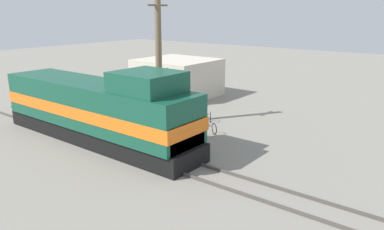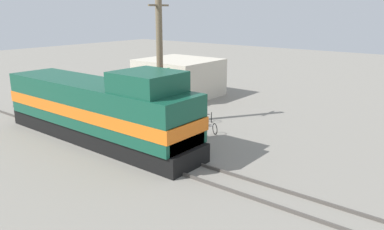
# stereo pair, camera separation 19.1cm
# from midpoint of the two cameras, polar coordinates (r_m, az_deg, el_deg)

# --- Properties ---
(ground_plane) EXTENTS (120.00, 120.00, 0.00)m
(ground_plane) POSITION_cam_midpoint_polar(r_m,az_deg,el_deg) (21.62, -10.43, -5.08)
(ground_plane) COLOR gray
(rail_near) EXTENTS (0.08, 28.55, 0.15)m
(rail_near) POSITION_cam_midpoint_polar(r_m,az_deg,el_deg) (21.16, -11.89, -5.41)
(rail_near) COLOR #4C4742
(rail_near) RESTS_ON ground_plane
(rail_far) EXTENTS (0.08, 28.55, 0.15)m
(rail_far) POSITION_cam_midpoint_polar(r_m,az_deg,el_deg) (22.04, -9.05, -4.40)
(rail_far) COLOR #4C4742
(rail_far) RESTS_ON ground_plane
(locomotive) EXTENTS (3.16, 14.59, 4.59)m
(locomotive) POSITION_cam_midpoint_polar(r_m,az_deg,el_deg) (22.50, -14.02, 0.68)
(locomotive) COLOR black
(locomotive) RESTS_ON ground_plane
(utility_pole) EXTENTS (1.80, 0.43, 8.94)m
(utility_pole) POSITION_cam_midpoint_polar(r_m,az_deg,el_deg) (25.01, -5.32, 8.62)
(utility_pole) COLOR #726047
(utility_pole) RESTS_ON ground_plane
(vendor_umbrella) EXTENTS (2.14, 2.14, 1.97)m
(vendor_umbrella) POSITION_cam_midpoint_polar(r_m,az_deg,el_deg) (23.85, -4.37, 1.47)
(vendor_umbrella) COLOR #4C4C4C
(vendor_umbrella) RESTS_ON ground_plane
(billboard_sign) EXTENTS (1.74, 0.12, 3.27)m
(billboard_sign) POSITION_cam_midpoint_polar(r_m,az_deg,el_deg) (28.76, -5.00, 5.23)
(billboard_sign) COLOR #595959
(billboard_sign) RESTS_ON ground_plane
(shrub_cluster) EXTENTS (1.15, 1.15, 1.15)m
(shrub_cluster) POSITION_cam_midpoint_polar(r_m,az_deg,el_deg) (23.46, -3.47, -1.69)
(shrub_cluster) COLOR #2D722D
(shrub_cluster) RESTS_ON ground_plane
(person_bystander) EXTENTS (0.34, 0.34, 1.62)m
(person_bystander) POSITION_cam_midpoint_polar(r_m,az_deg,el_deg) (24.86, -1.06, 0.05)
(person_bystander) COLOR #2D3347
(person_bystander) RESTS_ON ground_plane
(bicycle) EXTENTS (1.51, 1.73, 0.73)m
(bicycle) POSITION_cam_midpoint_polar(r_m,az_deg,el_deg) (26.17, 0.91, -0.28)
(bicycle) COLOR black
(bicycle) RESTS_ON ground_plane
(bicycle_spare) EXTENTS (1.81, 1.50, 0.74)m
(bicycle_spare) POSITION_cam_midpoint_polar(r_m,az_deg,el_deg) (23.28, 1.35, -2.31)
(bicycle_spare) COLOR black
(bicycle_spare) RESTS_ON ground_plane
(building_block_distant) EXTENTS (5.97, 6.44, 3.32)m
(building_block_distant) POSITION_cam_midpoint_polar(r_m,az_deg,el_deg) (34.27, -2.39, 5.73)
(building_block_distant) COLOR beige
(building_block_distant) RESTS_ON ground_plane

